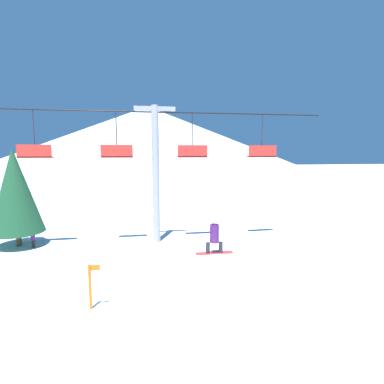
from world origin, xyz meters
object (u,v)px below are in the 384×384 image
at_px(pine_tree_near, 15,191).
at_px(distant_skier, 33,236).
at_px(snow_ramp, 218,299).
at_px(trail_marker, 90,285).
at_px(snowboarder, 214,236).

relative_size(pine_tree_near, distant_skier, 4.67).
distance_m(snow_ramp, trail_marker, 4.49).
bearing_deg(distant_skier, snow_ramp, -47.84).
distance_m(snow_ramp, pine_tree_near, 13.93).
distance_m(snow_ramp, distant_skier, 12.73).
xyz_separation_m(snowboarder, pine_tree_near, (-9.73, 8.33, 0.80)).
height_order(snow_ramp, pine_tree_near, pine_tree_near).
relative_size(snow_ramp, pine_tree_near, 0.68).
bearing_deg(trail_marker, pine_tree_near, 123.31).
xyz_separation_m(pine_tree_near, distant_skier, (0.94, -0.49, -2.61)).
relative_size(snow_ramp, snowboarder, 2.88).
xyz_separation_m(snow_ramp, trail_marker, (-4.12, 1.78, -0.05)).
distance_m(trail_marker, distant_skier, 8.85).
bearing_deg(pine_tree_near, distant_skier, -27.52).
xyz_separation_m(snowboarder, distant_skier, (-8.80, 7.85, -1.81)).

